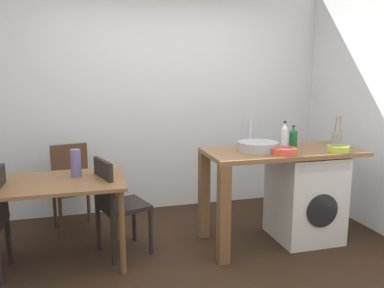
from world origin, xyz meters
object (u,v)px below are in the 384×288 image
at_px(colander, 338,148).
at_px(mixing_bowl, 284,151).
at_px(bottle_tall_green, 284,136).
at_px(bottle_squat_brown, 293,138).
at_px(dining_table, 59,192).
at_px(utensil_crock, 337,139).
at_px(vase, 76,163).
at_px(chair_opposite, 116,201).
at_px(washing_machine, 305,196).
at_px(chair_spare_by_wall, 72,182).

bearing_deg(colander, mixing_bowl, 177.92).
relative_size(bottle_tall_green, bottle_squat_brown, 1.22).
xyz_separation_m(dining_table, mixing_bowl, (1.96, -0.29, 0.31)).
height_order(dining_table, utensil_crock, utensil_crock).
bearing_deg(utensil_crock, vase, 176.76).
relative_size(dining_table, bottle_tall_green, 4.10).
bearing_deg(utensil_crock, bottle_squat_brown, 177.43).
bearing_deg(vase, utensil_crock, -3.24).
distance_m(chair_opposite, utensil_crock, 2.27).
bearing_deg(mixing_bowl, bottle_squat_brown, 47.75).
relative_size(dining_table, bottle_squat_brown, 4.99).
bearing_deg(mixing_bowl, colander, -2.08).
relative_size(chair_opposite, bottle_tall_green, 3.35).
height_order(washing_machine, vase, vase).
xyz_separation_m(dining_table, utensil_crock, (2.69, -0.04, 0.35)).
bearing_deg(bottle_squat_brown, mixing_bowl, -132.25).
xyz_separation_m(bottle_squat_brown, utensil_crock, (0.48, -0.02, -0.03)).
bearing_deg(washing_machine, utensil_crock, 8.10).
bearing_deg(bottle_tall_green, washing_machine, -17.56).
xyz_separation_m(chair_spare_by_wall, vase, (0.07, -0.67, 0.35)).
xyz_separation_m(bottle_squat_brown, mixing_bowl, (-0.25, -0.27, -0.06)).
distance_m(bottle_tall_green, vase, 1.97).
distance_m(dining_table, mixing_bowl, 2.01).
bearing_deg(dining_table, chair_opposite, 3.26).
relative_size(bottle_squat_brown, vase, 0.90).
bearing_deg(bottle_squat_brown, chair_opposite, 178.35).
relative_size(washing_machine, vase, 3.52).
distance_m(chair_spare_by_wall, colander, 2.70).
distance_m(bottle_tall_green, colander, 0.50).
xyz_separation_m(chair_opposite, bottle_squat_brown, (1.73, -0.05, 0.51)).
bearing_deg(bottle_tall_green, colander, -35.34).
bearing_deg(chair_opposite, utensil_crock, 70.36).
xyz_separation_m(bottle_tall_green, mixing_bowl, (-0.15, -0.27, -0.09)).
bearing_deg(colander, chair_spare_by_wall, 155.91).
distance_m(chair_opposite, washing_machine, 1.85).
height_order(chair_opposite, chair_spare_by_wall, same).
bearing_deg(chair_opposite, dining_table, -104.54).
relative_size(utensil_crock, vase, 1.23).
bearing_deg(washing_machine, colander, -49.26).
relative_size(chair_opposite, chair_spare_by_wall, 1.00).
bearing_deg(vase, colander, -9.94).
relative_size(chair_spare_by_wall, mixing_bowl, 3.97).
height_order(chair_spare_by_wall, mixing_bowl, mixing_bowl).
xyz_separation_m(mixing_bowl, utensil_crock, (0.73, 0.25, 0.03)).
xyz_separation_m(bottle_tall_green, colander, (0.40, -0.29, -0.09)).
relative_size(chair_opposite, utensil_crock, 3.00).
xyz_separation_m(chair_opposite, colander, (2.03, -0.34, 0.44)).
height_order(utensil_crock, colander, utensil_crock).
relative_size(chair_opposite, washing_machine, 1.05).
xyz_separation_m(chair_spare_by_wall, colander, (2.43, -1.09, 0.44)).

